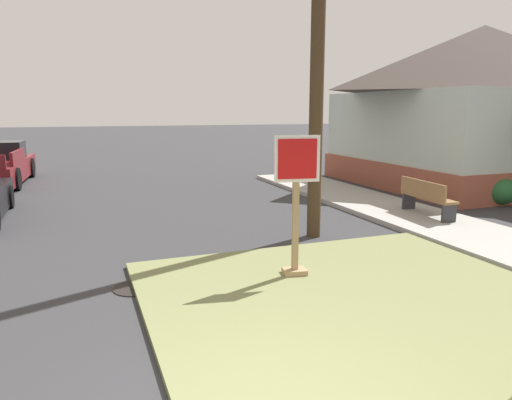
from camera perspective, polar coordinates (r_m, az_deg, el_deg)
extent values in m
cube|color=olive|center=(6.64, 13.44, -12.37)|extent=(5.74, 5.79, 0.08)
cube|color=#9E9B93|center=(12.07, 18.84, -2.05)|extent=(2.20, 16.12, 0.12)
cube|color=#A3845B|center=(7.28, 4.79, -0.99)|extent=(0.10, 0.10, 2.11)
cube|color=#A3845B|center=(7.56, 4.67, -8.56)|extent=(0.40, 0.34, 0.08)
cube|color=white|center=(7.12, 4.99, 4.96)|extent=(0.69, 0.14, 0.70)
cube|color=red|center=(7.11, 5.02, 4.95)|extent=(0.59, 0.12, 0.60)
cylinder|color=black|center=(7.40, -14.14, -10.20)|extent=(0.70, 0.70, 0.02)
cylinder|color=black|center=(14.44, -27.66, 0.33)|extent=(0.22, 0.62, 0.62)
cube|color=maroon|center=(18.09, -26.78, 4.68)|extent=(0.23, 2.34, 0.44)
cylinder|color=black|center=(20.76, -25.53, 3.53)|extent=(0.30, 0.77, 0.76)
cylinder|color=black|center=(17.48, -26.98, 2.24)|extent=(0.30, 0.77, 0.76)
cube|color=brown|center=(12.09, 20.03, 0.32)|extent=(0.54, 1.75, 0.06)
cube|color=brown|center=(11.95, 19.40, 1.31)|extent=(0.19, 1.72, 0.38)
cube|color=#2D2D33|center=(11.53, 22.21, -1.51)|extent=(0.36, 0.09, 0.41)
cube|color=#2D2D33|center=(12.76, 17.92, -0.11)|extent=(0.36, 0.09, 0.41)
cube|color=brown|center=(19.11, 24.68, 3.27)|extent=(8.24, 7.38, 0.90)
cube|color=#B2C1B7|center=(19.00, 25.06, 8.11)|extent=(8.08, 7.24, 2.34)
pyramid|color=#423833|center=(19.07, 25.63, 15.04)|extent=(8.65, 7.75, 2.29)
ellipsoid|color=#265E31|center=(14.88, 27.17, 0.98)|extent=(0.97, 0.97, 0.79)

